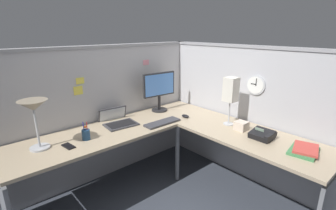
{
  "coord_description": "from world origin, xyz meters",
  "views": [
    {
      "loc": [
        -1.66,
        -1.72,
        1.74
      ],
      "look_at": [
        0.09,
        0.25,
        0.94
      ],
      "focal_mm": 26.37,
      "sensor_mm": 36.0,
      "label": 1
    }
  ],
  "objects_px": {
    "book_stack": "(304,150)",
    "wall_clock": "(256,85)",
    "keyboard": "(162,123)",
    "pen_cup": "(86,134)",
    "tissue_box": "(241,126)",
    "laptop": "(117,121)",
    "office_phone": "(263,135)",
    "desk_lamp_dome": "(34,110)",
    "monitor": "(159,89)",
    "computer_mouse": "(185,116)",
    "cell_phone": "(68,146)",
    "desk_lamp_paper": "(231,91)"
  },
  "relations": [
    {
      "from": "book_stack",
      "to": "wall_clock",
      "type": "height_order",
      "value": "wall_clock"
    },
    {
      "from": "keyboard",
      "to": "wall_clock",
      "type": "distance_m",
      "value": 1.11
    },
    {
      "from": "pen_cup",
      "to": "keyboard",
      "type": "bearing_deg",
      "value": -11.57
    },
    {
      "from": "tissue_box",
      "to": "laptop",
      "type": "bearing_deg",
      "value": 129.75
    },
    {
      "from": "laptop",
      "to": "pen_cup",
      "type": "height_order",
      "value": "pen_cup"
    },
    {
      "from": "office_phone",
      "to": "wall_clock",
      "type": "height_order",
      "value": "wall_clock"
    },
    {
      "from": "keyboard",
      "to": "office_phone",
      "type": "distance_m",
      "value": 1.06
    },
    {
      "from": "desk_lamp_dome",
      "to": "book_stack",
      "type": "relative_size",
      "value": 1.38
    },
    {
      "from": "monitor",
      "to": "computer_mouse",
      "type": "height_order",
      "value": "monitor"
    },
    {
      "from": "cell_phone",
      "to": "laptop",
      "type": "bearing_deg",
      "value": 12.36
    },
    {
      "from": "desk_lamp_paper",
      "to": "laptop",
      "type": "bearing_deg",
      "value": 136.1
    },
    {
      "from": "computer_mouse",
      "to": "laptop",
      "type": "bearing_deg",
      "value": 150.96
    },
    {
      "from": "monitor",
      "to": "pen_cup",
      "type": "distance_m",
      "value": 1.13
    },
    {
      "from": "keyboard",
      "to": "office_phone",
      "type": "bearing_deg",
      "value": -63.22
    },
    {
      "from": "laptop",
      "to": "book_stack",
      "type": "relative_size",
      "value": 1.28
    },
    {
      "from": "laptop",
      "to": "tissue_box",
      "type": "height_order",
      "value": "laptop"
    },
    {
      "from": "keyboard",
      "to": "cell_phone",
      "type": "height_order",
      "value": "keyboard"
    },
    {
      "from": "monitor",
      "to": "desk_lamp_paper",
      "type": "xyz_separation_m",
      "value": [
        0.26,
        -0.88,
        0.09
      ]
    },
    {
      "from": "computer_mouse",
      "to": "tissue_box",
      "type": "bearing_deg",
      "value": -75.63
    },
    {
      "from": "monitor",
      "to": "pen_cup",
      "type": "xyz_separation_m",
      "value": [
        -1.09,
        -0.21,
        -0.24
      ]
    },
    {
      "from": "laptop",
      "to": "book_stack",
      "type": "height_order",
      "value": "laptop"
    },
    {
      "from": "desk_lamp_dome",
      "to": "office_phone",
      "type": "relative_size",
      "value": 2.17
    },
    {
      "from": "laptop",
      "to": "office_phone",
      "type": "height_order",
      "value": "laptop"
    },
    {
      "from": "desk_lamp_dome",
      "to": "desk_lamp_paper",
      "type": "height_order",
      "value": "desk_lamp_paper"
    },
    {
      "from": "desk_lamp_paper",
      "to": "book_stack",
      "type": "bearing_deg",
      "value": -94.3
    },
    {
      "from": "laptop",
      "to": "cell_phone",
      "type": "distance_m",
      "value": 0.68
    },
    {
      "from": "laptop",
      "to": "cell_phone",
      "type": "bearing_deg",
      "value": -160.09
    },
    {
      "from": "keyboard",
      "to": "tissue_box",
      "type": "relative_size",
      "value": 3.58
    },
    {
      "from": "monitor",
      "to": "book_stack",
      "type": "xyz_separation_m",
      "value": [
        0.2,
        -1.71,
        -0.27
      ]
    },
    {
      "from": "office_phone",
      "to": "monitor",
      "type": "bearing_deg",
      "value": 98.31
    },
    {
      "from": "desk_lamp_dome",
      "to": "desk_lamp_paper",
      "type": "relative_size",
      "value": 0.84
    },
    {
      "from": "computer_mouse",
      "to": "book_stack",
      "type": "relative_size",
      "value": 0.32
    },
    {
      "from": "desk_lamp_dome",
      "to": "computer_mouse",
      "type": "bearing_deg",
      "value": -10.75
    },
    {
      "from": "monitor",
      "to": "laptop",
      "type": "distance_m",
      "value": 0.69
    },
    {
      "from": "monitor",
      "to": "cell_phone",
      "type": "bearing_deg",
      "value": -168.97
    },
    {
      "from": "laptop",
      "to": "pen_cup",
      "type": "relative_size",
      "value": 2.28
    },
    {
      "from": "laptop",
      "to": "tissue_box",
      "type": "bearing_deg",
      "value": -50.25
    },
    {
      "from": "desk_lamp_paper",
      "to": "computer_mouse",
      "type": "bearing_deg",
      "value": 112.54
    },
    {
      "from": "desk_lamp_dome",
      "to": "book_stack",
      "type": "bearing_deg",
      "value": -43.47
    },
    {
      "from": "cell_phone",
      "to": "pen_cup",
      "type": "bearing_deg",
      "value": 4.01
    },
    {
      "from": "cell_phone",
      "to": "book_stack",
      "type": "distance_m",
      "value": 2.08
    },
    {
      "from": "cell_phone",
      "to": "tissue_box",
      "type": "bearing_deg",
      "value": -35.89
    },
    {
      "from": "keyboard",
      "to": "cell_phone",
      "type": "bearing_deg",
      "value": 173.37
    },
    {
      "from": "computer_mouse",
      "to": "pen_cup",
      "type": "distance_m",
      "value": 1.17
    },
    {
      "from": "keyboard",
      "to": "computer_mouse",
      "type": "xyz_separation_m",
      "value": [
        0.34,
        -0.03,
        0.01
      ]
    },
    {
      "from": "laptop",
      "to": "wall_clock",
      "type": "bearing_deg",
      "value": -40.83
    },
    {
      "from": "desk_lamp_dome",
      "to": "tissue_box",
      "type": "xyz_separation_m",
      "value": [
        1.71,
        -0.95,
        -0.32
      ]
    },
    {
      "from": "monitor",
      "to": "cell_phone",
      "type": "xyz_separation_m",
      "value": [
        -1.28,
        -0.25,
        -0.29
      ]
    },
    {
      "from": "cell_phone",
      "to": "office_phone",
      "type": "xyz_separation_m",
      "value": [
        1.47,
        -1.08,
        0.03
      ]
    },
    {
      "from": "laptop",
      "to": "desk_lamp_dome",
      "type": "distance_m",
      "value": 0.91
    }
  ]
}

